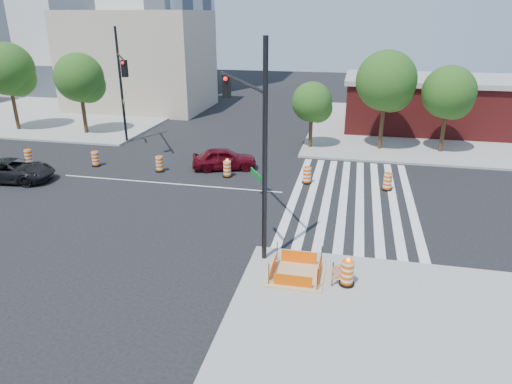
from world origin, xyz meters
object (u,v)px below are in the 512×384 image
red_coupe (224,159)px  signal_pole_nw (122,78)px  dark_suv (13,170)px  signal_pole_se (250,125)px

red_coupe → signal_pole_nw: size_ratio=0.49×
red_coupe → signal_pole_nw: bearing=49.9°
dark_suv → signal_pole_se: size_ratio=0.56×
red_coupe → dark_suv: (-12.03, -5.03, -0.03)m
red_coupe → signal_pole_nw: 10.36m
dark_suv → signal_pole_nw: signal_pole_nw is taller
red_coupe → signal_pole_nw: (-8.64, 3.41, 4.58)m
dark_suv → signal_pole_nw: size_ratio=0.57×
dark_suv → red_coupe: bearing=-74.1°
red_coupe → signal_pole_se: bearing=-176.0°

